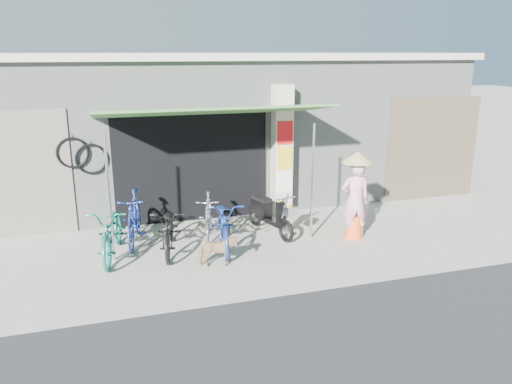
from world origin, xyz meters
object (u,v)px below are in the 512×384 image
object	(u,v)px
bike_blue	(134,219)
bike_black	(170,229)
bike_silver	(208,217)
bike_navy	(224,223)
bike_teal	(113,231)
street_dog	(217,251)
moped	(269,214)
nun	(355,196)

from	to	relation	value
bike_blue	bike_black	world-z (taller)	bike_blue
bike_blue	bike_silver	bearing A→B (deg)	3.66
bike_blue	bike_navy	world-z (taller)	bike_blue
bike_teal	bike_black	world-z (taller)	bike_teal
bike_silver	street_dog	xyz separation A→B (m)	(-0.13, -1.42, -0.18)
bike_silver	moped	xyz separation A→B (m)	(1.28, -0.04, -0.05)
bike_black	bike_navy	world-z (taller)	bike_navy
bike_blue	bike_navy	distance (m)	1.80
nun	bike_blue	bearing A→B (deg)	-3.21
moped	nun	distance (m)	1.82
street_dog	bike_black	bearing A→B (deg)	44.75
bike_blue	moped	world-z (taller)	bike_blue
bike_blue	nun	xyz separation A→B (m)	(4.31, -0.97, 0.37)
bike_silver	street_dog	bearing A→B (deg)	-82.37
bike_teal	bike_silver	world-z (taller)	bike_teal
bike_teal	nun	bearing A→B (deg)	5.20
bike_silver	bike_navy	world-z (taller)	bike_navy
bike_silver	moped	bearing A→B (deg)	11.12
nun	moped	bearing A→B (deg)	-16.04
bike_silver	street_dog	distance (m)	1.43
bike_blue	bike_navy	size ratio (longest dim) A/B	0.90
street_dog	moped	distance (m)	1.97
bike_teal	bike_silver	size ratio (longest dim) A/B	1.23
bike_navy	street_dog	distance (m)	0.94
bike_teal	bike_navy	distance (m)	2.07
moped	nun	bearing A→B (deg)	-41.14
bike_blue	bike_black	bearing A→B (deg)	-35.68
street_dog	moped	size ratio (longest dim) A/B	0.44
moped	bike_silver	bearing A→B (deg)	162.41
bike_black	moped	xyz separation A→B (m)	(2.12, 0.42, -0.04)
street_dog	moped	xyz separation A→B (m)	(1.41, 1.37, 0.13)
bike_teal	bike_blue	xyz separation A→B (m)	(0.42, 0.57, 0.01)
bike_navy	moped	size ratio (longest dim) A/B	1.20
bike_teal	bike_navy	bearing A→B (deg)	5.68
bike_teal	street_dog	distance (m)	2.02
bike_navy	nun	xyz separation A→B (m)	(2.67, -0.24, 0.38)
street_dog	nun	size ratio (longest dim) A/B	0.39
bike_teal	nun	size ratio (longest dim) A/B	1.07
bike_black	street_dog	bearing A→B (deg)	-43.06
moped	street_dog	bearing A→B (deg)	-151.42
bike_teal	bike_blue	world-z (taller)	bike_blue
bike_teal	moped	bearing A→B (deg)	16.48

